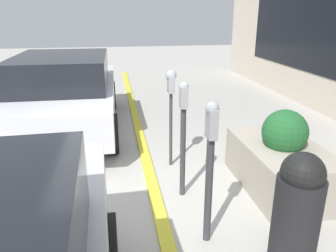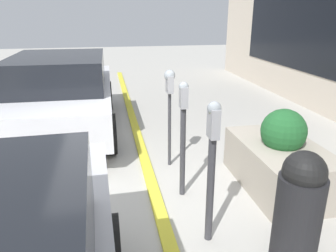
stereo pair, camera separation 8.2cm
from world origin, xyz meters
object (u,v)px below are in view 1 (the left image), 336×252
Objects in this scene: parking_meter_second at (183,127)px; trash_bin at (297,209)px; parking_meter_nearest at (210,158)px; parked_car_middle at (65,92)px; planter_box at (281,161)px; parking_meter_middle at (171,92)px.

trash_bin is (-1.41, -0.81, -0.38)m from parking_meter_second.
parking_meter_nearest is 0.34× the size of parked_car_middle.
parking_meter_second is 3.45m from parked_car_middle.
parking_meter_second reaches higher than planter_box.
parked_car_middle is (2.00, 1.83, -0.39)m from parking_meter_middle.
trash_bin is (-0.44, -0.74, -0.39)m from parking_meter_nearest.
parking_meter_middle is at bearing -0.33° from parking_meter_second.
parked_car_middle is 5.08m from trash_bin.
parking_meter_nearest is at bearing -178.09° from parking_meter_middle.
parking_meter_nearest is 1.00× the size of parking_meter_second.
parking_meter_middle is 2.54m from trash_bin.
trash_bin is (-1.36, 0.57, 0.18)m from planter_box.
parking_meter_middle is at bearing 55.03° from planter_box.
parking_meter_middle is at bearing -136.95° from parked_car_middle.
parking_meter_nearest is 1.90m from parking_meter_middle.
parking_meter_second is (0.96, 0.07, -0.01)m from parking_meter_nearest.
parking_meter_second is 1.67m from trash_bin.
trash_bin is at bearing -148.01° from parked_car_middle.
parking_meter_middle is 0.34× the size of parked_car_middle.
planter_box is at bearing -132.09° from parked_car_middle.
parked_car_middle is 3.88× the size of trash_bin.
parking_meter_middle is at bearing 19.12° from trash_bin.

